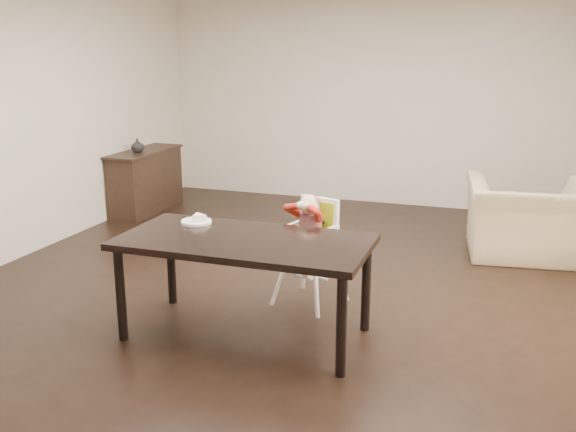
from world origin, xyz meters
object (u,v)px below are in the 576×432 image
at_px(high_chair, 312,227).
at_px(armchair, 530,207).
at_px(sideboard, 146,181).
at_px(dining_table, 245,249).

bearing_deg(high_chair, armchair, 63.65).
xyz_separation_m(high_chair, sideboard, (-2.92, 2.24, -0.26)).
xyz_separation_m(high_chair, armchair, (1.73, 1.85, -0.13)).
relative_size(dining_table, armchair, 1.51).
height_order(high_chair, sideboard, high_chair).
bearing_deg(dining_table, armchair, 52.57).
distance_m(high_chair, armchair, 2.54).
relative_size(high_chair, armchair, 0.78).
relative_size(dining_table, sideboard, 1.43).
height_order(dining_table, armchair, armchair).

